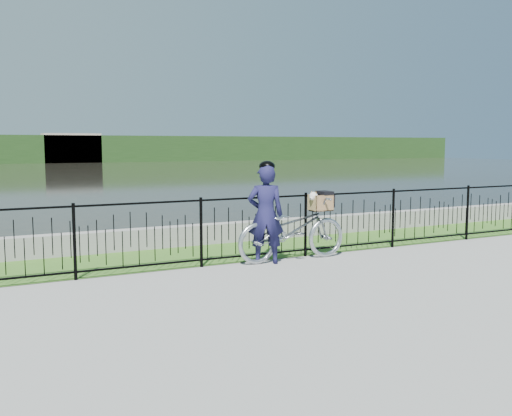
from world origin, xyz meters
TOP-DOWN VIEW (x-y plane):
  - ground at (0.00, 0.00)m, footprint 120.00×120.00m
  - grass_strip at (0.00, 2.60)m, footprint 60.00×2.00m
  - water at (0.00, 33.00)m, footprint 120.00×120.00m
  - quay_wall at (0.00, 3.60)m, footprint 60.00×0.30m
  - fence at (0.00, 1.60)m, footprint 14.00×0.06m
  - far_treeline at (0.00, 60.00)m, footprint 120.00×6.00m
  - far_building_right at (6.00, 58.50)m, footprint 6.00×3.00m
  - bicycle_rig at (0.61, 1.40)m, footprint 2.08×0.72m
  - cyclist at (0.07, 1.38)m, footprint 0.71×0.60m

SIDE VIEW (x-z plane):
  - ground at x=0.00m, z-range 0.00..0.00m
  - water at x=0.00m, z-range 0.00..0.00m
  - grass_strip at x=0.00m, z-range 0.00..0.01m
  - quay_wall at x=0.00m, z-range 0.00..0.40m
  - bicycle_rig at x=0.61m, z-range -0.05..1.15m
  - fence at x=0.00m, z-range 0.00..1.15m
  - cyclist at x=0.07m, z-range -0.01..1.72m
  - far_treeline at x=0.00m, z-range 0.00..3.00m
  - far_building_right at x=6.00m, z-range 0.00..3.20m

